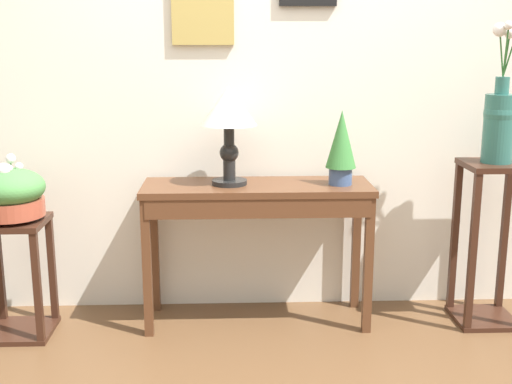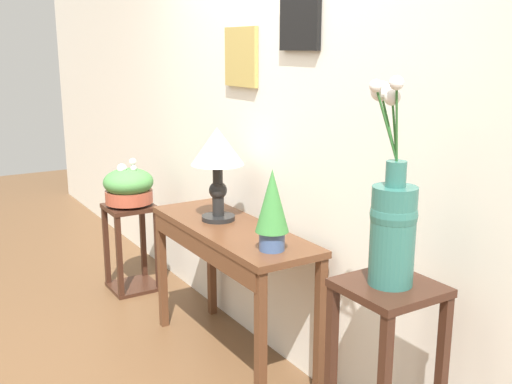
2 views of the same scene
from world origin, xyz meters
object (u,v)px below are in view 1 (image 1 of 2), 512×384
(potted_plant_on_console, at_px, (341,145))
(planter_bowl_wide_left, at_px, (10,193))
(table_lamp, at_px, (229,114))
(pedestal_stand_right, at_px, (489,244))
(console_table, at_px, (257,206))
(pedestal_stand_left, at_px, (18,278))
(flower_vase_tall_right, at_px, (499,118))

(potted_plant_on_console, height_order, planter_bowl_wide_left, potted_plant_on_console)
(table_lamp, bearing_deg, pedestal_stand_right, -2.19)
(pedestal_stand_right, bearing_deg, potted_plant_on_console, 177.98)
(console_table, bearing_deg, planter_bowl_wide_left, -175.52)
(potted_plant_on_console, relative_size, pedestal_stand_left, 0.63)
(pedestal_stand_right, distance_m, flower_vase_tall_right, 0.68)
(console_table, distance_m, potted_plant_on_console, 0.55)
(potted_plant_on_console, xyz_separation_m, flower_vase_tall_right, (0.81, -0.03, 0.14))
(potted_plant_on_console, height_order, pedestal_stand_right, potted_plant_on_console)
(table_lamp, bearing_deg, potted_plant_on_console, -2.44)
(pedestal_stand_left, relative_size, planter_bowl_wide_left, 1.80)
(flower_vase_tall_right, bearing_deg, potted_plant_on_console, 177.82)
(table_lamp, distance_m, planter_bowl_wide_left, 1.18)
(potted_plant_on_console, bearing_deg, pedestal_stand_left, -176.73)
(pedestal_stand_left, xyz_separation_m, pedestal_stand_right, (2.50, 0.07, 0.13))
(planter_bowl_wide_left, relative_size, flower_vase_tall_right, 0.48)
(table_lamp, bearing_deg, pedestal_stand_left, -173.73)
(table_lamp, height_order, flower_vase_tall_right, flower_vase_tall_right)
(potted_plant_on_console, height_order, pedestal_stand_left, potted_plant_on_console)
(table_lamp, distance_m, potted_plant_on_console, 0.61)
(table_lamp, relative_size, pedestal_stand_right, 0.58)
(table_lamp, height_order, planter_bowl_wide_left, table_lamp)
(table_lamp, xyz_separation_m, planter_bowl_wide_left, (-1.11, -0.12, -0.38))
(pedestal_stand_left, bearing_deg, potted_plant_on_console, 3.27)
(table_lamp, distance_m, pedestal_stand_left, 1.39)
(table_lamp, height_order, potted_plant_on_console, table_lamp)
(pedestal_stand_left, relative_size, pedestal_stand_right, 0.70)
(planter_bowl_wide_left, height_order, pedestal_stand_right, planter_bowl_wide_left)
(pedestal_stand_left, xyz_separation_m, flower_vase_tall_right, (2.50, 0.07, 0.81))
(pedestal_stand_left, bearing_deg, flower_vase_tall_right, 1.50)
(console_table, bearing_deg, pedestal_stand_left, -175.53)
(planter_bowl_wide_left, bearing_deg, console_table, 4.48)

